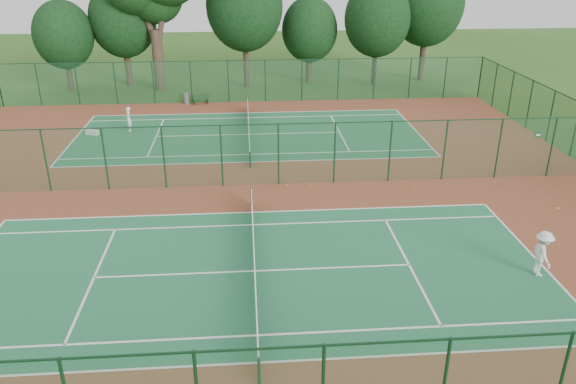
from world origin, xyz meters
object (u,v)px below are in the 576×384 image
(bench, at_px, (201,99))
(kit_bag, at_px, (92,132))
(player_near, at_px, (542,254))
(trash_bin, at_px, (187,99))
(player_far, at_px, (129,119))

(bench, xyz_separation_m, kit_bag, (-7.05, -7.69, -0.26))
(player_near, relative_size, trash_bin, 2.12)
(player_far, bearing_deg, player_near, 27.63)
(player_far, height_order, trash_bin, player_far)
(player_near, distance_m, bench, 31.51)
(player_far, xyz_separation_m, bench, (4.59, 7.04, -0.44))
(trash_bin, height_order, bench, trash_bin)
(bench, bearing_deg, trash_bin, 154.02)
(kit_bag, bearing_deg, player_near, -18.40)
(bench, height_order, kit_bag, bench)
(player_far, xyz_separation_m, trash_bin, (3.39, 7.18, -0.43))
(trash_bin, bearing_deg, bench, -6.85)
(player_near, relative_size, player_far, 1.10)
(trash_bin, bearing_deg, player_near, -59.34)
(player_near, bearing_deg, trash_bin, 32.42)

